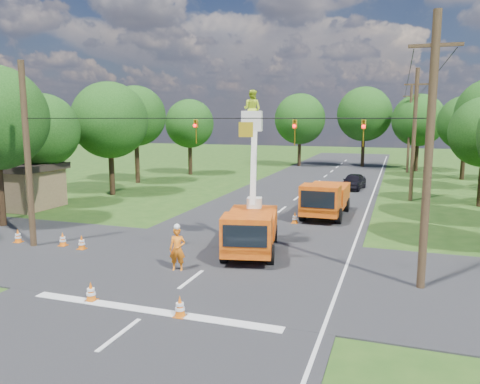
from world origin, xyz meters
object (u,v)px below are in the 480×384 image
(pole_right_near, at_px, (429,152))
(pole_right_far, at_px, (409,129))
(pole_left, at_px, (27,156))
(tree_far_c, at_px, (419,120))
(tree_left_d, at_px, (110,120))
(tree_far_b, at_px, (364,114))
(pole_right_mid, at_px, (414,134))
(traffic_cone_1, at_px, (180,307))
(traffic_cone_4, at_px, (63,239))
(tree_left_f, at_px, (190,124))
(ground_worker, at_px, (177,249))
(shed, at_px, (19,185))
(traffic_cone_6, at_px, (331,204))
(traffic_cone_3, at_px, (82,242))
(distant_car, at_px, (353,181))
(second_truck, at_px, (325,198))
(bucket_truck, at_px, (251,219))
(traffic_cone_0, at_px, (91,292))
(traffic_cone_2, at_px, (295,218))
(tree_left_c, at_px, (42,131))
(tree_right_e, at_px, (466,123))
(tree_left_e, at_px, (136,116))
(tree_far_a, at_px, (300,119))
(traffic_cone_5, at_px, (18,236))

(pole_right_near, distance_m, pole_right_far, 40.00)
(pole_left, xyz_separation_m, tree_far_c, (19.00, 42.00, 1.56))
(tree_left_d, relative_size, tree_far_b, 0.90)
(tree_left_d, bearing_deg, pole_right_mid, 12.01)
(traffic_cone_1, xyz_separation_m, traffic_cone_4, (-9.23, 5.72, 0.00))
(traffic_cone_4, relative_size, tree_far_b, 0.07)
(tree_left_f, bearing_deg, ground_worker, -66.11)
(pole_right_mid, distance_m, shed, 29.30)
(traffic_cone_1, bearing_deg, traffic_cone_6, 84.10)
(traffic_cone_3, bearing_deg, tree_left_f, 104.99)
(pole_right_mid, bearing_deg, distant_car, 137.02)
(tree_left_d, bearing_deg, second_truck, -10.39)
(bucket_truck, bearing_deg, traffic_cone_0, -127.08)
(distant_car, bearing_deg, second_truck, -85.11)
(ground_worker, distance_m, shed, 19.28)
(second_truck, relative_size, traffic_cone_0, 8.87)
(traffic_cone_2, xyz_separation_m, tree_left_c, (-18.23, -0.16, 5.08))
(pole_right_near, bearing_deg, tree_right_e, 81.39)
(traffic_cone_3, relative_size, tree_left_e, 0.08)
(tree_far_c, bearing_deg, tree_left_e, -142.75)
(ground_worker, bearing_deg, tree_far_b, 72.21)
(second_truck, distance_m, pole_right_mid, 10.63)
(ground_worker, height_order, pole_left, pole_left)
(ground_worker, bearing_deg, shed, 138.97)
(ground_worker, distance_m, pole_right_far, 42.41)
(pole_left, bearing_deg, traffic_cone_4, 18.56)
(traffic_cone_1, relative_size, pole_right_far, 0.07)
(traffic_cone_1, distance_m, traffic_cone_6, 20.01)
(traffic_cone_4, bearing_deg, tree_far_a, 85.81)
(shed, bearing_deg, tree_left_d, 66.80)
(pole_right_mid, bearing_deg, bucket_truck, -112.91)
(pole_right_mid, xyz_separation_m, tree_far_a, (-13.50, 23.00, 1.08))
(bucket_truck, relative_size, traffic_cone_1, 10.70)
(traffic_cone_4, height_order, pole_right_mid, pole_right_mid)
(traffic_cone_1, relative_size, pole_right_near, 0.07)
(pole_right_near, bearing_deg, shed, 163.20)
(traffic_cone_3, distance_m, tree_left_f, 31.24)
(bucket_truck, xyz_separation_m, tree_far_c, (8.43, 39.59, 4.43))
(ground_worker, xyz_separation_m, tree_left_c, (-15.48, 10.11, 4.51))
(traffic_cone_5, bearing_deg, traffic_cone_1, -25.04)
(tree_left_d, bearing_deg, tree_far_a, 70.35)
(traffic_cone_6, bearing_deg, pole_right_mid, 45.10)
(traffic_cone_0, distance_m, traffic_cone_1, 3.50)
(shed, bearing_deg, second_truck, 9.84)
(traffic_cone_1, xyz_separation_m, traffic_cone_3, (-7.95, 5.52, 0.00))
(shed, xyz_separation_m, tree_left_f, (3.20, 22.00, 4.07))
(traffic_cone_0, xyz_separation_m, traffic_cone_3, (-4.45, 5.35, 0.00))
(traffic_cone_2, relative_size, tree_left_d, 0.08)
(bucket_truck, height_order, pole_right_far, pole_right_far)
(tree_far_b, bearing_deg, pole_right_far, -42.27)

